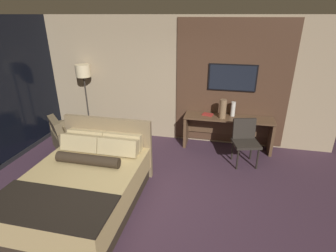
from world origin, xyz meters
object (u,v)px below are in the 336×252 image
armchair_by_window (74,137)px  tv (232,78)px  floor_lamp (84,77)px  desk_chair (245,138)px  vase_tall (223,109)px  vase_short (233,109)px  bed (84,185)px  book (208,114)px  desk (228,127)px

armchair_by_window → tv: bearing=-120.5°
floor_lamp → desk_chair: bearing=-9.0°
vase_tall → vase_short: (0.22, 0.17, -0.04)m
bed → tv: size_ratio=2.16×
desk_chair → floor_lamp: size_ratio=0.52×
tv → book: tv is taller
desk_chair → floor_lamp: (-3.70, 0.58, 0.92)m
desk_chair → vase_short: vase_short is taller
vase_tall → floor_lamp: bearing=178.2°
desk_chair → floor_lamp: bearing=156.4°
vase_short → book: (-0.53, -0.07, -0.14)m
desk → vase_short: size_ratio=5.99×
desk_chair → floor_lamp: 3.86m
bed → floor_lamp: floor_lamp is taller
book → desk_chair: bearing=-36.2°
tv → book: 0.94m
armchair_by_window → floor_lamp: floor_lamp is taller
desk_chair → book: size_ratio=3.64×
desk → desk_chair: 0.67m
vase_tall → vase_short: bearing=37.9°
bed → tv: bearing=51.0°
bed → tv: tv is taller
vase_tall → desk_chair: bearing=-45.2°
bed → tv: (2.15, 2.66, 1.20)m
tv → vase_tall: (-0.14, -0.28, -0.61)m
floor_lamp → desk: bearing=-0.1°
desk → vase_short: vase_short is taller
desk → desk_chair: size_ratio=2.10×
bed → vase_tall: size_ratio=5.36×
desk_chair → floor_lamp: floor_lamp is taller
desk_chair → vase_short: bearing=97.3°
book → armchair_by_window: bearing=-165.5°
floor_lamp → vase_short: 3.48m
desk → floor_lamp: (-3.36, 0.00, 0.95)m
vase_tall → book: (-0.32, 0.10, -0.19)m
desk → floor_lamp: size_ratio=1.10×
desk_chair → vase_short: size_ratio=2.86×
bed → desk: bed is taller
desk → tv: tv is taller
desk_chair → armchair_by_window: size_ratio=0.75×
bed → armchair_by_window: bearing=125.2°
vase_tall → armchair_by_window: bearing=-168.6°
desk → desk_chair: (0.34, -0.58, 0.04)m
desk_chair → vase_tall: 0.79m
desk_chair → armchair_by_window: (-3.70, -0.17, -0.29)m
tv → vase_tall: tv is taller
tv → floor_lamp: tv is taller
desk → desk_chair: desk_chair is taller
armchair_by_window → vase_short: (3.44, 0.82, 0.65)m
bed → book: bearing=55.6°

